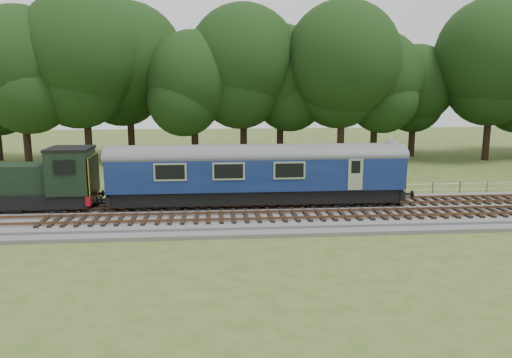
{
  "coord_description": "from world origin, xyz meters",
  "views": [
    {
      "loc": [
        -7.29,
        -28.84,
        7.79
      ],
      "look_at": [
        -4.8,
        1.4,
        2.0
      ],
      "focal_mm": 35.0,
      "sensor_mm": 36.0,
      "label": 1
    }
  ],
  "objects": [
    {
      "name": "track_south",
      "position": [
        0.0,
        -1.6,
        0.42
      ],
      "size": [
        67.2,
        2.4,
        0.21
      ],
      "color": "black",
      "rests_on": "ballast"
    },
    {
      "name": "dmu_railcar",
      "position": [
        -4.72,
        1.4,
        2.61
      ],
      "size": [
        18.05,
        2.86,
        3.88
      ],
      "color": "black",
      "rests_on": "ground"
    },
    {
      "name": "tree_line",
      "position": [
        0.0,
        22.0,
        0.0
      ],
      "size": [
        70.0,
        8.0,
        18.0
      ],
      "primitive_type": null,
      "color": "black",
      "rests_on": "ground"
    },
    {
      "name": "worker",
      "position": [
        -15.02,
        0.75,
        1.3
      ],
      "size": [
        0.82,
        0.78,
        1.89
      ],
      "primitive_type": "imported",
      "rotation": [
        0.0,
        0.0,
        0.67
      ],
      "color": "#DD5D0B",
      "rests_on": "ballast"
    },
    {
      "name": "fence",
      "position": [
        0.0,
        4.5,
        0.0
      ],
      "size": [
        64.0,
        0.12,
        1.0
      ],
      "primitive_type": null,
      "color": "#6B6054",
      "rests_on": "ground"
    },
    {
      "name": "shunter_loco",
      "position": [
        -18.65,
        1.4,
        1.97
      ],
      "size": [
        8.92,
        2.6,
        3.38
      ],
      "color": "black",
      "rests_on": "ground"
    },
    {
      "name": "ballast",
      "position": [
        0.0,
        0.0,
        0.17
      ],
      "size": [
        70.0,
        7.0,
        0.35
      ],
      "primitive_type": "cube",
      "color": "#4C4C4F",
      "rests_on": "ground"
    },
    {
      "name": "track_north",
      "position": [
        0.0,
        1.4,
        0.42
      ],
      "size": [
        67.2,
        2.4,
        0.21
      ],
      "color": "black",
      "rests_on": "ballast"
    },
    {
      "name": "ground",
      "position": [
        0.0,
        0.0,
        0.0
      ],
      "size": [
        120.0,
        120.0,
        0.0
      ],
      "primitive_type": "plane",
      "color": "#3B551F",
      "rests_on": "ground"
    }
  ]
}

